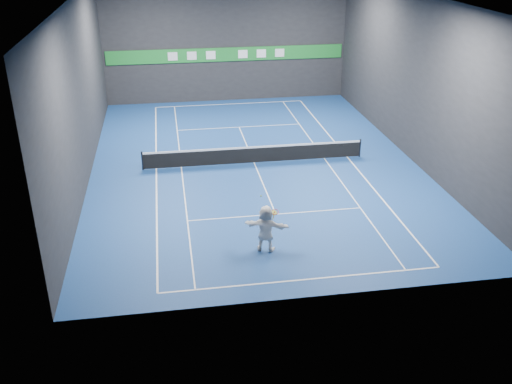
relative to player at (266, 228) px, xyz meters
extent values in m
plane|color=navy|center=(1.03, 9.48, -1.01)|extent=(26.00, 26.00, 0.00)
cube|color=black|center=(1.03, 22.48, 3.49)|extent=(18.00, 0.10, 9.00)
cube|color=black|center=(1.03, -3.52, 3.49)|extent=(18.00, 0.10, 9.00)
cube|color=black|center=(-7.97, 9.48, 3.49)|extent=(0.10, 26.00, 9.00)
cube|color=black|center=(10.03, 9.48, 3.49)|extent=(0.10, 26.00, 9.00)
cube|color=white|center=(1.03, -2.41, -1.01)|extent=(10.98, 0.08, 0.01)
cube|color=white|center=(1.03, 21.37, -1.01)|extent=(10.98, 0.08, 0.01)
cube|color=white|center=(-4.46, 9.48, -1.01)|extent=(0.08, 23.78, 0.01)
cube|color=white|center=(6.52, 9.48, -1.01)|extent=(0.08, 23.78, 0.01)
cube|color=white|center=(-3.08, 9.48, -1.01)|extent=(0.06, 23.78, 0.01)
cube|color=white|center=(5.14, 9.48, -1.01)|extent=(0.06, 23.78, 0.01)
cube|color=white|center=(1.03, 3.08, -1.01)|extent=(8.23, 0.06, 0.01)
cube|color=white|center=(1.03, 15.88, -1.01)|extent=(8.23, 0.06, 0.01)
cube|color=white|center=(1.03, 9.48, -1.01)|extent=(0.06, 12.80, 0.01)
imported|color=white|center=(0.00, 0.00, 0.00)|extent=(1.96, 1.22, 2.02)
sphere|color=#B1D122|center=(-0.21, -0.04, 1.50)|extent=(0.07, 0.07, 0.07)
cylinder|color=black|center=(-5.17, 9.48, -0.47)|extent=(0.10, 0.10, 1.07)
cylinder|color=black|center=(7.23, 9.48, -0.47)|extent=(0.10, 0.10, 1.07)
cube|color=black|center=(1.03, 9.48, -0.54)|extent=(12.40, 0.03, 0.86)
cube|color=white|center=(1.03, 9.48, -0.06)|extent=(12.40, 0.04, 0.10)
cube|color=#1B7F2B|center=(1.03, 22.42, 2.49)|extent=(17.64, 0.06, 1.00)
cube|color=silver|center=(-2.97, 22.36, 2.49)|extent=(0.70, 0.04, 0.60)
cube|color=silver|center=(-1.57, 22.36, 2.49)|extent=(0.70, 0.04, 0.60)
cube|color=white|center=(-0.17, 22.36, 2.49)|extent=(0.70, 0.04, 0.60)
cube|color=white|center=(2.23, 22.36, 2.49)|extent=(0.70, 0.04, 0.60)
cube|color=white|center=(3.63, 22.36, 2.49)|extent=(0.70, 0.04, 0.60)
cube|color=white|center=(5.03, 22.36, 2.49)|extent=(0.70, 0.04, 0.60)
torus|color=red|center=(0.38, 0.05, 0.70)|extent=(0.43, 0.40, 0.19)
cylinder|color=#BBCD48|center=(0.34, 0.05, 0.68)|extent=(0.38, 0.34, 0.18)
cylinder|color=red|center=(0.34, 0.05, 0.66)|extent=(0.10, 0.11, 0.17)
cylinder|color=yellow|center=(0.31, 0.03, 0.47)|extent=(0.08, 0.14, 0.26)
camera|label=1|loc=(-3.67, -20.07, 11.23)|focal=40.00mm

